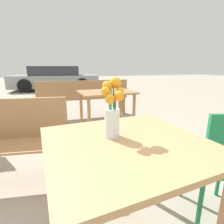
{
  "coord_description": "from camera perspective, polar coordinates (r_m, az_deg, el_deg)",
  "views": [
    {
      "loc": [
        -0.34,
        -0.82,
        1.14
      ],
      "look_at": [
        -0.06,
        0.08,
        0.9
      ],
      "focal_mm": 28.0,
      "sensor_mm": 36.0,
      "label": 1
    }
  ],
  "objects": [
    {
      "name": "cafe_chair",
      "position": [
        1.5,
        32.52,
        -13.2
      ],
      "size": [
        0.5,
        0.5,
        0.87
      ],
      "color": "#197A47",
      "rests_on": "ground_plane"
    },
    {
      "name": "flower_vase",
      "position": [
        0.97,
        0.11,
        -0.29
      ],
      "size": [
        0.13,
        0.13,
        0.34
      ],
      "color": "silver",
      "rests_on": "table_front"
    },
    {
      "name": "parked_car",
      "position": [
        9.41,
        -17.88,
        10.43
      ],
      "size": [
        4.26,
        2.18,
        1.16
      ],
      "color": "gray",
      "rests_on": "ground_plane"
    },
    {
      "name": "table_front",
      "position": [
        1.02,
        4.71,
        -14.99
      ],
      "size": [
        0.93,
        0.9,
        0.75
      ],
      "color": "tan",
      "rests_on": "ground_plane"
    },
    {
      "name": "bench_far",
      "position": [
        3.98,
        -9.15,
        4.87
      ],
      "size": [
        1.98,
        0.37,
        0.85
      ],
      "color": "#9E7047",
      "rests_on": "ground_plane"
    },
    {
      "name": "table_back",
      "position": [
        2.96,
        -1.8,
        4.46
      ],
      "size": [
        0.93,
        0.73,
        0.74
      ],
      "color": "#9E7047",
      "rests_on": "ground_plane"
    }
  ]
}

